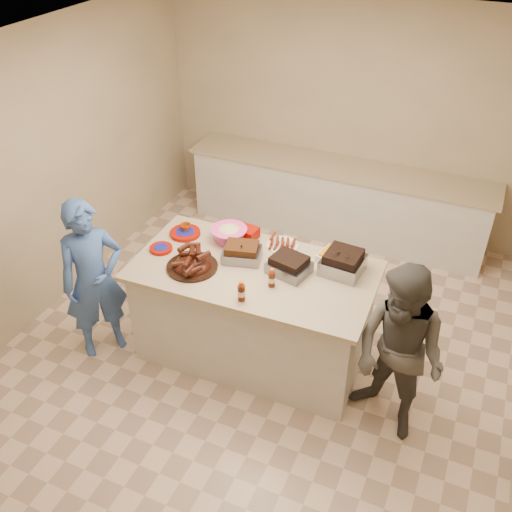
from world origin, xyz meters
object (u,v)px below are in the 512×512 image
at_px(island, 254,352).
at_px(bbq_bottle_b, 272,286).
at_px(guest_gray, 386,422).
at_px(coleslaw_bowl, 229,241).
at_px(mustard_bottle, 225,259).
at_px(bbq_bottle_a, 242,300).
at_px(guest_blue, 107,345).
at_px(rib_platter, 192,268).
at_px(plastic_cup, 186,233).
at_px(roasting_pan, 342,271).

relative_size(island, bbq_bottle_b, 12.16).
bearing_deg(guest_gray, coleslaw_bowl, -172.82).
xyz_separation_m(mustard_bottle, guest_gray, (1.60, -0.33, -0.97)).
relative_size(island, mustard_bottle, 18.03).
distance_m(bbq_bottle_a, guest_blue, 1.71).
xyz_separation_m(rib_platter, bbq_bottle_a, (0.56, -0.22, -0.00)).
distance_m(plastic_cup, guest_blue, 1.33).
bearing_deg(rib_platter, bbq_bottle_a, -21.45).
distance_m(island, mustard_bottle, 1.01).
height_order(rib_platter, bbq_bottle_a, bbq_bottle_a).
height_order(island, bbq_bottle_b, bbq_bottle_b).
bearing_deg(island, bbq_bottle_a, -80.58).
bearing_deg(bbq_bottle_b, island, 145.73).
bearing_deg(bbq_bottle_a, guest_gray, 5.28).
bearing_deg(bbq_bottle_b, bbq_bottle_a, -119.67).
height_order(rib_platter, roasting_pan, rib_platter).
bearing_deg(plastic_cup, coleslaw_bowl, 4.57).
distance_m(roasting_pan, bbq_bottle_b, 0.63).
bearing_deg(island, guest_blue, -161.75).
bearing_deg(bbq_bottle_b, roasting_pan, 42.44).
bearing_deg(guest_gray, bbq_bottle_a, -148.12).
height_order(island, plastic_cup, plastic_cup).
height_order(bbq_bottle_a, mustard_bottle, bbq_bottle_a).
xyz_separation_m(coleslaw_bowl, mustard_bottle, (0.09, -0.27, 0.00)).
relative_size(roasting_pan, guest_blue, 0.21).
height_order(bbq_bottle_a, guest_blue, bbq_bottle_a).
relative_size(rib_platter, bbq_bottle_a, 2.45).
xyz_separation_m(mustard_bottle, plastic_cup, (-0.52, 0.23, -0.00)).
height_order(bbq_bottle_a, guest_gray, bbq_bottle_a).
relative_size(coleslaw_bowl, mustard_bottle, 2.90).
height_order(roasting_pan, coleslaw_bowl, coleslaw_bowl).
distance_m(mustard_bottle, guest_blue, 1.51).
xyz_separation_m(bbq_bottle_b, guest_blue, (-1.55, -0.32, -0.97)).
xyz_separation_m(rib_platter, bbq_bottle_b, (0.71, 0.04, -0.00)).
bearing_deg(bbq_bottle_b, plastic_cup, 157.84).
relative_size(bbq_bottle_a, guest_blue, 0.11).
relative_size(plastic_cup, guest_gray, 0.06).
bearing_deg(roasting_pan, guest_blue, -155.44).
height_order(island, coleslaw_bowl, coleslaw_bowl).
relative_size(coleslaw_bowl, guest_gray, 0.21).
bearing_deg(plastic_cup, bbq_bottle_a, -37.57).
xyz_separation_m(island, guest_gray, (1.32, -0.30, 0.00)).
xyz_separation_m(rib_platter, guest_blue, (-0.84, -0.28, -0.97)).
height_order(mustard_bottle, guest_gray, mustard_bottle).
xyz_separation_m(island, roasting_pan, (0.69, 0.27, 0.97)).
bearing_deg(mustard_bottle, island, -6.04).
relative_size(mustard_bottle, guest_gray, 0.07).
distance_m(island, guest_gray, 1.35).
relative_size(coleslaw_bowl, bbq_bottle_a, 1.85).
relative_size(bbq_bottle_a, bbq_bottle_b, 1.06).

